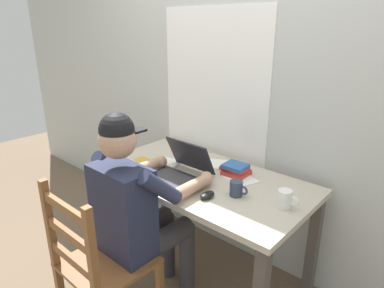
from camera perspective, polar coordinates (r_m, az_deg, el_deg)
The scene contains 14 objects.
ground_plane at distance 2.52m, azimuth 1.21°, elevation -21.17°, with size 8.00×8.00×0.00m, color brown.
back_wall at distance 2.29m, azimuth 8.69°, elevation 10.68°, with size 6.00×0.08×2.60m.
desk at distance 2.15m, azimuth 1.33°, elevation -7.93°, with size 1.39×0.73×0.75m.
seated_person at distance 1.91m, azimuth -9.06°, elevation -10.57°, with size 0.50×0.60×1.25m.
wooden_chair at distance 1.90m, azimuth -15.56°, elevation -19.43°, with size 0.42×0.42×0.95m.
laptop at distance 2.07m, azimuth -2.16°, elevation -4.40°, with size 0.33×0.33×0.22m.
computer_mouse at distance 1.84m, azimuth 2.62°, elevation -8.67°, with size 0.06×0.10×0.03m, color black.
coffee_mug_white at distance 1.80m, azimuth 15.56°, elevation -9.02°, with size 0.11×0.07×0.10m.
coffee_mug_dark at distance 1.87m, azimuth 7.61°, elevation -7.54°, with size 0.11×0.07×0.09m.
book_stack_main at distance 2.12m, azimuth 7.44°, elevation -4.37°, with size 0.17×0.15×0.07m.
paper_pile_near_laptop at distance 2.29m, azimuth -4.54°, elevation -3.21°, with size 0.19×0.16×0.01m, color white.
paper_pile_back_corner at distance 2.08m, azimuth 8.15°, elevation -5.84°, with size 0.19×0.16×0.01m, color white.
paper_pile_side at distance 2.26m, azimuth 4.32°, elevation -3.50°, with size 0.21×0.16×0.01m, color white.
landscape_photo_print at distance 2.36m, azimuth -8.25°, elevation -2.72°, with size 0.13×0.09×0.00m, color gold.
Camera 1 is at (1.23, -1.46, 1.64)m, focal length 31.31 mm.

